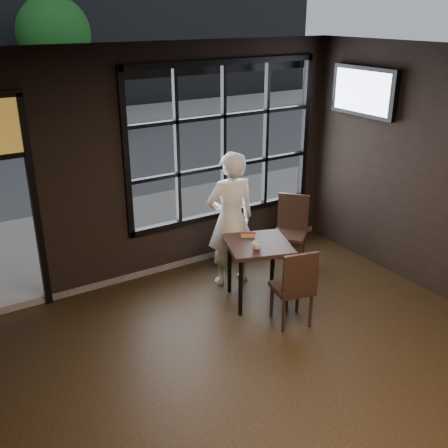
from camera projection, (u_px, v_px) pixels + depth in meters
floor at (312, 424)px, 4.86m from camera, size 6.00×7.00×0.02m
ceiling at (342, 64)px, 3.64m from camera, size 6.00×7.00×0.02m
window_frame at (224, 142)px, 7.51m from camera, size 3.06×0.12×2.28m
cafe_table at (257, 272)px, 6.76m from camera, size 0.98×0.98×0.84m
chair_near at (292, 285)px, 6.26m from camera, size 0.52×0.52×1.01m
chair_window at (290, 233)px, 7.67m from camera, size 0.65×0.65×1.06m
man at (231, 220)px, 7.04m from camera, size 0.74×0.54×1.88m
hotdog at (248, 235)px, 6.77m from camera, size 0.21×0.17×0.06m
cup at (257, 246)px, 6.41m from camera, size 0.17×0.17×0.10m
tv at (364, 91)px, 7.34m from camera, size 0.13×1.17×0.68m
navy_car at (32, 114)px, 14.84m from camera, size 4.48×2.07×1.42m
tree_right at (54, 34)px, 16.84m from camera, size 2.35×2.35×4.01m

